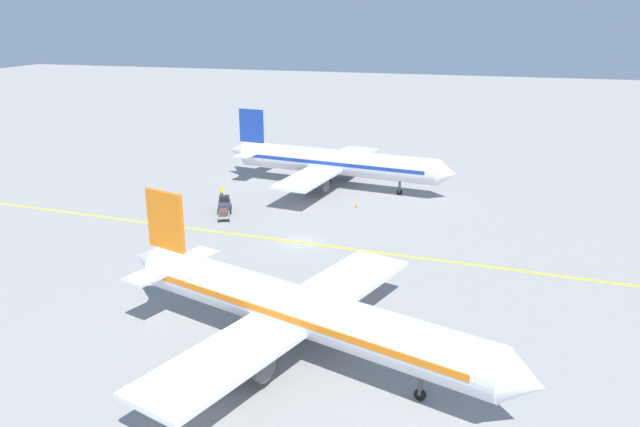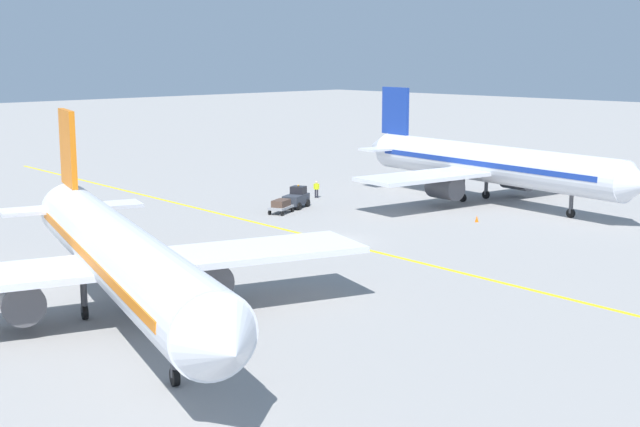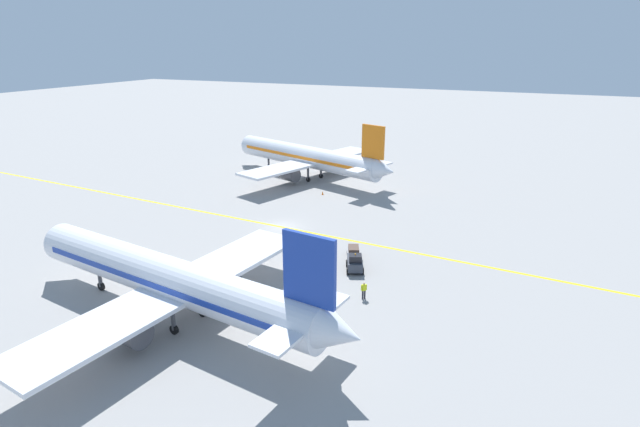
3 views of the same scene
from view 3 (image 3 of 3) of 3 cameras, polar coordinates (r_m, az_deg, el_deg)
The scene contains 9 objects.
ground_plane at distance 63.52m, azimuth -4.35°, elevation -1.57°, with size 400.00×400.00×0.00m, color gray.
apron_yellow_centreline at distance 63.52m, azimuth -4.35°, elevation -1.56°, with size 0.40×120.00×0.01m, color yellow.
airplane_at_gate at distance 43.20m, azimuth -16.57°, elevation -7.32°, with size 28.45×35.51×10.60m.
airplane_adjacent_stand at distance 85.20m, azimuth -1.40°, elevation 6.44°, with size 28.23×34.65×10.60m.
baggage_tug_dark at distance 51.42m, azimuth 4.01°, elevation -5.61°, with size 3.35×2.65×2.11m.
baggage_cart_trailing at distance 54.48m, azimuth 3.86°, elevation -4.29°, with size 2.94×2.30×1.24m.
ground_crew_worker at distance 46.11m, azimuth 5.03°, elevation -8.69°, with size 0.42×0.46×1.68m.
traffic_cone_near_nose at distance 53.99m, azimuth -14.60°, elevation -5.70°, with size 0.32×0.32×0.55m, color orange.
traffic_cone_mid_apron at distance 76.67m, azimuth 0.30°, elevation 2.36°, with size 0.32×0.32×0.55m, color orange.
Camera 3 is at (-52.06, -28.73, 22.33)m, focal length 28.00 mm.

